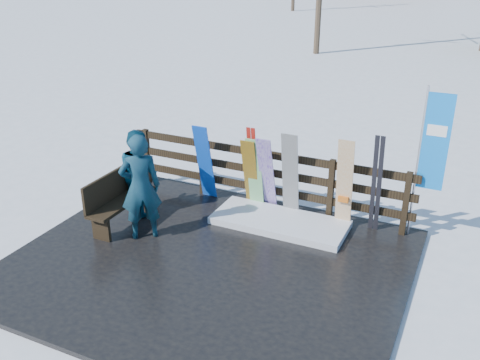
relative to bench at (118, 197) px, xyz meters
The scene contains 16 objects.
ground 2.15m from the bench, 12.39° to the right, with size 700.00×700.00×0.00m, color white.
deck 2.14m from the bench, 12.39° to the right, with size 6.00×5.00×0.08m, color black.
fence 2.68m from the bench, 41.07° to the left, with size 5.60×0.10×1.15m.
snow_patch 2.88m from the bench, 24.02° to the left, with size 2.37×1.00×0.12m, color white.
bench is the anchor object (origin of this frame).
snowboard_0 1.80m from the bench, 59.80° to the left, with size 0.30×0.03×1.57m, color blue.
snowboard_1 2.48m from the bench, 38.40° to the left, with size 0.28×0.03×1.46m, color silver.
snowboard_2 2.41m from the bench, 39.69° to the left, with size 0.27×0.03×1.43m, color orange.
snowboard_3 2.67m from the bench, 35.27° to the left, with size 0.28×0.03×1.55m, color silver.
snowboard_4 3.05m from the bench, 30.37° to the left, with size 0.30×0.03×1.64m, color black.
snowboard_5 3.93m from the bench, 23.10° to the left, with size 0.28×0.03×1.66m, color silver.
ski_pair_a 2.48m from the bench, 40.79° to the left, with size 0.16×0.24×1.61m.
ski_pair_b 4.44m from the bench, 21.29° to the left, with size 0.17×0.27×1.80m.
rental_flag 5.31m from the bench, 20.34° to the left, with size 0.45×0.04×2.60m.
person_front 0.78m from the bench, 16.54° to the right, with size 0.67×0.44×1.83m, color #154C57.
person_back 0.66m from the bench, 86.05° to the left, with size 0.77×0.60×1.58m, color #093953.
Camera 1 is at (3.50, -6.27, 4.65)m, focal length 40.00 mm.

